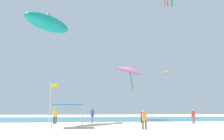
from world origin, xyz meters
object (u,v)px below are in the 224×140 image
Objects in this scene: person_leftmost at (144,118)px; person_rightmost at (142,116)px; person_near_tent at (55,114)px; kite_diamond_orange at (165,73)px; kite_delta_pink at (129,69)px; canopy_tent at (69,106)px; person_far_shore at (92,114)px; person_central at (193,115)px; banner_flag at (51,101)px; kite_inflatable_teal at (48,23)px.

person_leftmost reaches higher than person_rightmost.
kite_diamond_orange reaches higher than person_near_tent.
kite_delta_pink is at bearing 86.73° from kite_diamond_orange.
canopy_tent is 10.37m from person_rightmost.
kite_delta_pink reaches higher than person_rightmost.
person_near_tent reaches higher than person_far_shore.
person_central is 6.03m from person_rightmost.
kite_delta_pink reaches higher than person_near_tent.
banner_flag is 0.66× the size of kite_delta_pink.
person_rightmost is (1.91, 8.65, -0.05)m from person_leftmost.
person_far_shore reaches higher than person_central.
person_rightmost is at bearing 33.52° from canopy_tent.
kite_inflatable_teal is at bearing 117.52° from person_leftmost.
kite_diamond_orange is (19.17, 16.19, 7.72)m from person_near_tent.
person_near_tent is at bearing 151.76° from person_central.
person_far_shore is 13.55m from kite_inflatable_teal.
kite_inflatable_teal is at bearing -37.62° from kite_delta_pink.
person_central is 0.24× the size of kite_inflatable_teal.
kite_delta_pink is (10.80, 9.84, 7.22)m from person_near_tent.
banner_flag is (-1.47, -1.63, 0.35)m from canopy_tent.
canopy_tent is at bearing 66.00° from kite_inflatable_teal.
person_far_shore is (-6.10, 0.40, 0.15)m from person_rightmost.
person_near_tent reaches higher than person_leftmost.
banner_flag is 20.80m from kite_delta_pink.
banner_flag reaches higher than person_leftmost.
banner_flag is 30.64m from kite_diamond_orange.
kite_inflatable_teal reaches higher than person_central.
person_near_tent is at bearing 118.72° from person_leftmost.
person_near_tent is (-1.89, 5.55, -0.94)m from canopy_tent.
canopy_tent is 0.46× the size of kite_delta_pink.
person_leftmost is 8.86m from person_rightmost.
kite_diamond_orange is (2.93, 17.86, 7.84)m from person_central.
canopy_tent is 28.59m from kite_diamond_orange.
kite_diamond_orange reaches higher than person_far_shore.
person_rightmost is at bearing 18.62° from kite_delta_pink.
person_leftmost is 0.27× the size of kite_delta_pink.
banner_flag reaches higher than canopy_tent.
kite_inflatable_teal reaches higher than kite_diamond_orange.
person_rightmost is at bearing 111.13° from kite_diamond_orange.
person_leftmost is 19.08m from kite_inflatable_teal.
kite_inflatable_teal is at bearing -106.08° from person_near_tent.
kite_delta_pink is 10.52m from kite_diamond_orange.
person_far_shore is at bearing 147.04° from person_central.
person_leftmost is 8.38m from banner_flag.
person_rightmost is 0.26× the size of kite_delta_pink.
kite_diamond_orange is (8.68, 16.05, 7.92)m from person_rightmost.
person_central reaches higher than person_leftmost.
person_near_tent is 1.15× the size of person_leftmost.
kite_diamond_orange reaches higher than person_leftmost.
kite_delta_pink is (6.41, 9.30, 7.27)m from person_far_shore.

